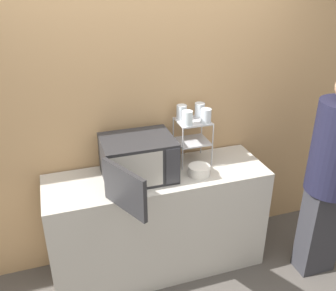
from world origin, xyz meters
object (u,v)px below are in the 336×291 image
(microwave, at_px, (137,160))
(glass_front_right, at_px, (206,116))
(glass_back_right, at_px, (200,110))
(dish_rack, at_px, (193,132))
(glass_back_left, at_px, (182,112))
(glass_front_left, at_px, (187,118))
(bowl, at_px, (199,170))
(person, at_px, (333,171))

(microwave, distance_m, glass_front_right, 0.62)
(glass_back_right, bearing_deg, dish_rack, -140.42)
(glass_front_right, relative_size, glass_back_left, 1.00)
(glass_front_left, bearing_deg, glass_back_left, 88.96)
(microwave, bearing_deg, bowl, -11.91)
(microwave, bearing_deg, glass_back_left, 24.98)
(glass_front_right, height_order, glass_back_left, same)
(glass_front_left, xyz_separation_m, glass_back_right, (0.16, 0.13, 0.00))
(glass_front_right, bearing_deg, person, -30.30)
(glass_back_right, relative_size, glass_front_right, 1.00)
(bowl, height_order, person, person)
(microwave, xyz_separation_m, glass_back_right, (0.57, 0.19, 0.26))
(microwave, xyz_separation_m, person, (1.41, -0.44, -0.11))
(dish_rack, xyz_separation_m, glass_front_left, (-0.08, -0.07, 0.16))
(dish_rack, relative_size, glass_front_left, 3.23)
(glass_front_left, distance_m, person, 1.17)
(bowl, xyz_separation_m, person, (0.95, -0.34, 0.02))
(glass_front_left, distance_m, glass_back_left, 0.13)
(microwave, bearing_deg, glass_front_left, 8.17)
(glass_front_left, bearing_deg, glass_back_right, 40.71)
(microwave, relative_size, glass_back_left, 7.07)
(dish_rack, bearing_deg, glass_front_left, -138.12)
(dish_rack, height_order, glass_front_left, glass_front_left)
(glass_back_left, bearing_deg, glass_back_right, 0.34)
(dish_rack, xyz_separation_m, glass_back_right, (0.08, 0.07, 0.16))
(glass_back_left, height_order, person, person)
(microwave, relative_size, glass_back_right, 7.07)
(glass_front_left, xyz_separation_m, person, (1.00, -0.49, -0.36))
(glass_front_left, height_order, glass_back_right, same)
(dish_rack, height_order, glass_front_right, glass_front_right)
(dish_rack, distance_m, glass_front_left, 0.19)
(glass_front_left, bearing_deg, bowl, -73.27)
(microwave, distance_m, bowl, 0.48)
(person, bearing_deg, bowl, 160.30)
(glass_back_left, bearing_deg, bowl, -81.29)
(bowl, bearing_deg, dish_rack, 82.69)
(glass_back_right, bearing_deg, microwave, -161.17)
(glass_back_left, height_order, bowl, glass_back_left)
(dish_rack, relative_size, person, 0.21)
(microwave, bearing_deg, glass_front_right, 5.82)
(dish_rack, bearing_deg, glass_back_left, 137.85)
(microwave, xyz_separation_m, glass_front_left, (0.41, 0.06, 0.26))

